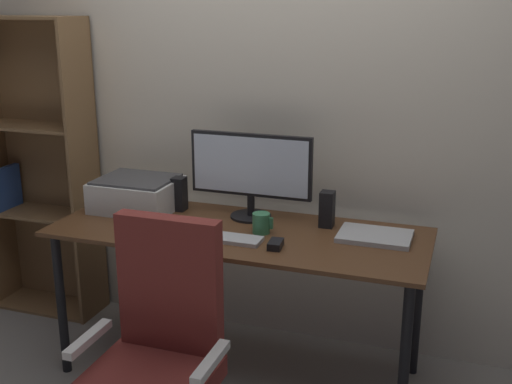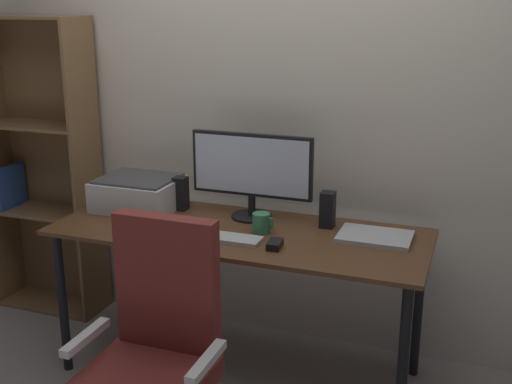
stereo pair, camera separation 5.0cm
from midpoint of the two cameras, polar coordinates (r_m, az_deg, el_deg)
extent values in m
plane|color=gray|center=(3.26, -1.01, -15.73)|extent=(12.00, 12.00, 0.00)
cube|color=beige|center=(3.26, 2.08, 8.75)|extent=(6.40, 0.10, 2.60)
cube|color=#56351E|center=(2.94, -1.08, -3.61)|extent=(1.74, 0.66, 0.02)
cylinder|color=black|center=(3.24, -16.51, -9.48)|extent=(0.04, 0.04, 0.72)
cylinder|color=black|center=(2.69, 13.55, -14.90)|extent=(0.04, 0.04, 0.72)
cylinder|color=black|center=(3.64, -11.47, -6.11)|extent=(0.04, 0.04, 0.72)
cylinder|color=black|center=(3.17, 14.79, -9.93)|extent=(0.04, 0.04, 0.72)
cylinder|color=black|center=(3.10, 0.09, -2.17)|extent=(0.20, 0.20, 0.01)
cylinder|color=black|center=(3.09, 0.09, -1.19)|extent=(0.04, 0.04, 0.10)
cube|color=black|center=(3.03, 0.09, 2.44)|extent=(0.60, 0.03, 0.30)
cube|color=silver|center=(3.02, -0.01, 2.38)|extent=(0.57, 0.01, 0.27)
cube|color=#B7BABC|center=(2.81, -1.92, -4.17)|extent=(0.29, 0.11, 0.02)
cube|color=black|center=(2.72, 2.23, -4.72)|extent=(0.06, 0.10, 0.03)
cylinder|color=#387F51|center=(2.88, 0.94, -2.84)|extent=(0.08, 0.08, 0.09)
cube|color=#387F51|center=(2.86, 1.84, -2.86)|extent=(0.02, 0.01, 0.05)
cube|color=#B7BABC|center=(2.87, 11.11, -3.97)|extent=(0.32, 0.23, 0.02)
cube|color=black|center=(3.22, -6.33, -0.13)|extent=(0.06, 0.07, 0.17)
cube|color=black|center=(2.97, 6.91, -1.58)|extent=(0.06, 0.07, 0.17)
cube|color=silver|center=(3.27, -10.01, -0.17)|extent=(0.40, 0.34, 0.15)
cube|color=#424244|center=(3.25, -10.08, 1.20)|extent=(0.37, 0.31, 0.01)
cube|color=maroon|center=(2.38, -9.47, -16.63)|extent=(0.44, 0.44, 0.08)
cube|color=maroon|center=(2.40, -7.36, -8.08)|extent=(0.40, 0.07, 0.52)
cube|color=silver|center=(2.44, -14.44, -12.48)|extent=(0.04, 0.26, 0.03)
cube|color=silver|center=(2.23, -3.79, -14.91)|extent=(0.04, 0.26, 0.03)
cube|color=brown|center=(3.61, -14.45, 1.54)|extent=(0.02, 0.28, 1.68)
cube|color=brown|center=(3.90, -17.16, 2.41)|extent=(0.64, 0.01, 1.68)
cube|color=brown|center=(4.07, -17.30, -9.45)|extent=(0.61, 0.26, 0.02)
cube|color=brown|center=(3.86, -18.03, -1.68)|extent=(0.61, 0.26, 0.02)
cube|color=brown|center=(3.74, -18.71, 5.67)|extent=(0.61, 0.26, 0.02)
cube|color=brown|center=(3.69, -19.56, 14.54)|extent=(0.61, 0.26, 0.02)
cube|color=#B22D28|center=(3.98, -21.19, 0.34)|extent=(0.03, 0.22, 0.22)
cube|color=#28478C|center=(3.95, -20.79, 0.45)|extent=(0.03, 0.22, 0.25)
camera|label=1|loc=(0.03, -89.49, 0.15)|focal=44.64mm
camera|label=2|loc=(0.03, 90.51, -0.15)|focal=44.64mm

